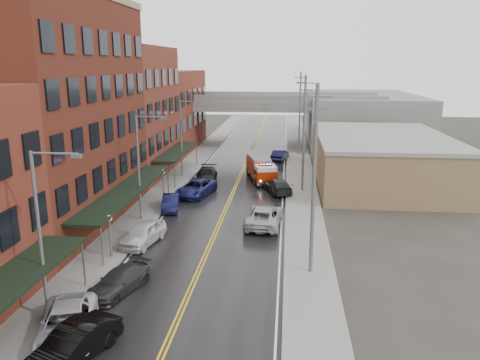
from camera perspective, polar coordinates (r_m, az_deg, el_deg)
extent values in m
cube|color=black|center=(45.32, -1.40, -2.77)|extent=(11.00, 160.00, 0.02)
cube|color=slate|center=(46.76, -10.32, -2.39)|extent=(3.00, 160.00, 0.15)
cube|color=slate|center=(45.00, 7.87, -2.94)|extent=(3.00, 160.00, 0.15)
cube|color=gray|center=(46.33, -8.36, -2.46)|extent=(0.30, 160.00, 0.15)
cube|color=gray|center=(44.96, 5.77, -2.89)|extent=(0.30, 160.00, 0.15)
cube|color=#4F2014|center=(40.86, -21.80, 7.27)|extent=(9.00, 20.00, 18.00)
cube|color=brown|center=(57.02, -13.59, 8.00)|extent=(9.00, 15.00, 15.00)
cube|color=brown|center=(73.83, -9.05, 8.33)|extent=(9.00, 20.00, 12.00)
cube|color=olive|center=(55.09, 16.71, 2.33)|extent=(14.00, 22.00, 5.00)
cube|color=slate|center=(84.46, 14.43, 7.40)|extent=(18.00, 30.00, 8.00)
cylinder|color=slate|center=(29.70, -18.52, -9.73)|extent=(0.10, 0.10, 3.00)
cube|color=black|center=(39.62, -13.55, -1.14)|extent=(2.60, 18.00, 0.18)
cylinder|color=slate|center=(32.06, -16.49, -7.79)|extent=(0.10, 0.10, 3.00)
cylinder|color=slate|center=(47.62, -8.77, -0.24)|extent=(0.10, 0.10, 3.00)
cube|color=black|center=(56.01, -7.71, 3.51)|extent=(2.60, 13.00, 0.18)
cylinder|color=slate|center=(50.26, -7.98, 0.54)|extent=(0.10, 0.10, 3.00)
cylinder|color=slate|center=(61.90, -5.32, 3.16)|extent=(0.10, 0.10, 3.00)
cylinder|color=#59595B|center=(33.50, -15.53, -6.96)|extent=(0.14, 0.14, 2.80)
sphere|color=silver|center=(33.00, -15.70, -4.52)|extent=(0.44, 0.44, 0.44)
cylinder|color=#59595B|center=(46.16, -9.32, -0.85)|extent=(0.14, 0.14, 2.80)
sphere|color=silver|center=(45.81, -9.39, 0.97)|extent=(0.44, 0.44, 0.44)
cylinder|color=#59595B|center=(25.85, -23.20, -6.59)|extent=(0.18, 0.18, 9.00)
cylinder|color=#59595B|center=(24.16, -21.70, 3.02)|extent=(2.40, 0.12, 0.12)
cube|color=#59595B|center=(23.69, -19.31, 2.78)|extent=(0.50, 0.22, 0.18)
cylinder|color=#59595B|center=(39.97, -12.26, 1.27)|extent=(0.18, 0.18, 9.00)
cylinder|color=#59595B|center=(38.90, -10.90, 7.58)|extent=(2.40, 0.12, 0.12)
cube|color=#59595B|center=(38.61, -9.32, 7.45)|extent=(0.50, 0.22, 0.18)
cylinder|color=#59595B|center=(55.12, -7.17, 4.94)|extent=(0.18, 0.18, 9.00)
cylinder|color=#59595B|center=(54.35, -6.06, 9.51)|extent=(2.40, 0.12, 0.12)
cube|color=#59595B|center=(54.15, -4.90, 9.42)|extent=(0.50, 0.22, 0.18)
cylinder|color=#59595B|center=(28.97, 8.99, -0.34)|extent=(0.24, 0.24, 12.00)
cube|color=#59595B|center=(28.15, 9.39, 9.97)|extent=(1.80, 0.12, 0.12)
cube|color=#59595B|center=(28.21, 9.34, 8.56)|extent=(1.40, 0.12, 0.12)
cylinder|color=#59595B|center=(48.59, 7.80, 5.49)|extent=(0.24, 0.24, 12.00)
cube|color=#59595B|center=(48.10, 8.01, 11.63)|extent=(1.80, 0.12, 0.12)
cube|color=#59595B|center=(48.14, 7.98, 10.79)|extent=(1.40, 0.12, 0.12)
cylinder|color=#59595B|center=(68.43, 7.29, 7.95)|extent=(0.24, 0.24, 12.00)
cube|color=#59595B|center=(68.08, 7.43, 12.31)|extent=(1.80, 0.12, 0.12)
cube|color=#59595B|center=(68.11, 7.41, 11.72)|extent=(1.40, 0.12, 0.12)
cube|color=slate|center=(75.51, 1.65, 9.19)|extent=(40.00, 10.00, 1.50)
cube|color=slate|center=(77.49, -6.56, 6.44)|extent=(1.60, 8.00, 6.00)
cube|color=slate|center=(75.91, 9.99, 6.16)|extent=(1.60, 8.00, 6.00)
cube|color=#AA2307|center=(54.62, 2.35, 1.63)|extent=(3.42, 5.33, 1.88)
cube|color=#AA2307|center=(51.36, 3.11, 0.51)|extent=(2.76, 2.82, 1.34)
cube|color=silver|center=(51.16, 3.12, 1.48)|extent=(2.60, 2.62, 0.45)
cube|color=black|center=(51.46, 3.07, 0.84)|extent=(2.55, 1.96, 0.72)
cube|color=slate|center=(54.40, 2.36, 2.73)|extent=(3.12, 4.92, 0.27)
cube|color=black|center=(51.09, 3.13, 1.81)|extent=(1.45, 0.61, 0.13)
sphere|color=#FF0C0C|center=(50.98, 2.59, 1.87)|extent=(0.18, 0.18, 0.18)
sphere|color=#1933FF|center=(51.18, 3.67, 1.90)|extent=(0.18, 0.18, 0.18)
cylinder|color=black|center=(51.24, 2.05, -0.28)|extent=(0.94, 0.53, 0.89)
cylinder|color=black|center=(51.64, 4.19, -0.20)|extent=(0.94, 0.53, 0.89)
cylinder|color=black|center=(54.22, 1.41, 0.52)|extent=(0.94, 0.53, 0.89)
cylinder|color=black|center=(54.61, 3.44, 0.60)|extent=(0.94, 0.53, 0.89)
cylinder|color=black|center=(56.36, 1.00, 1.05)|extent=(0.94, 0.53, 0.89)
cylinder|color=black|center=(56.73, 2.96, 1.12)|extent=(0.94, 0.53, 0.89)
imported|color=black|center=(23.51, -19.62, -18.38)|extent=(3.22, 5.22, 1.62)
imported|color=#B3B5BC|center=(25.18, -20.33, -16.19)|extent=(4.33, 6.23, 1.58)
imported|color=#29292C|center=(28.98, -14.53, -11.85)|extent=(3.23, 4.99, 1.35)
imported|color=silver|center=(35.70, -11.75, -6.40)|extent=(2.84, 5.12, 1.65)
imported|color=#0E1033|center=(43.40, -8.45, -2.75)|extent=(2.19, 4.40, 1.38)
imported|color=navy|center=(47.72, -5.38, -0.97)|extent=(3.94, 6.25, 1.61)
imported|color=black|center=(53.32, -4.16, 0.63)|extent=(2.40, 5.46, 1.56)
imported|color=#A3A6AB|center=(38.86, 2.97, -4.40)|extent=(3.19, 6.16, 1.66)
imported|color=black|center=(48.83, 4.58, -0.67)|extent=(3.60, 5.60, 1.51)
imported|color=#B8B8B8|center=(56.23, 3.75, 1.36)|extent=(2.14, 4.82, 1.61)
imported|color=black|center=(65.07, 4.89, 3.03)|extent=(2.55, 4.82, 1.51)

